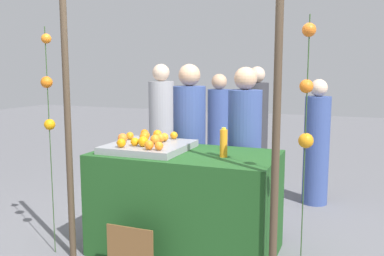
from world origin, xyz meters
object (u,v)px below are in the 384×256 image
at_px(chalkboard_sign, 131,253).
at_px(vendor_left, 189,150).
at_px(orange_0, 145,136).
at_px(orange_1, 174,135).
at_px(juice_bottle, 224,143).
at_px(vendor_right, 244,156).
at_px(stall_counter, 186,202).

distance_m(chalkboard_sign, vendor_left, 1.44).
bearing_deg(orange_0, chalkboard_sign, -71.24).
bearing_deg(orange_1, vendor_left, 89.62).
distance_m(orange_0, juice_bottle, 0.87).
relative_size(orange_0, chalkboard_sign, 0.20).
bearing_deg(vendor_left, vendor_right, -3.10).
distance_m(orange_1, vendor_right, 0.75).
distance_m(chalkboard_sign, vendor_right, 1.52).
distance_m(stall_counter, vendor_right, 0.81).
xyz_separation_m(stall_counter, vendor_right, (0.36, 0.66, 0.32)).
bearing_deg(vendor_right, stall_counter, -118.95).
height_order(orange_1, vendor_left, vendor_left).
distance_m(vendor_left, vendor_right, 0.61).
relative_size(juice_bottle, chalkboard_sign, 0.58).
distance_m(stall_counter, chalkboard_sign, 0.71).
bearing_deg(chalkboard_sign, juice_bottle, 44.56).
bearing_deg(vendor_right, chalkboard_sign, -114.13).
relative_size(orange_0, orange_1, 1.17).
relative_size(orange_1, vendor_left, 0.04).
xyz_separation_m(orange_0, orange_1, (0.23, 0.15, -0.01)).
distance_m(stall_counter, orange_0, 0.75).
distance_m(stall_counter, vendor_left, 0.80).
bearing_deg(vendor_left, juice_bottle, -50.71).
height_order(orange_0, vendor_left, vendor_left).
height_order(juice_bottle, vendor_left, vendor_left).
bearing_deg(stall_counter, vendor_right, 61.05).
xyz_separation_m(orange_0, juice_bottle, (0.85, -0.20, 0.02)).
xyz_separation_m(orange_0, vendor_right, (0.84, 0.51, -0.24)).
height_order(orange_1, vendor_right, vendor_right).
height_order(orange_1, juice_bottle, juice_bottle).
xyz_separation_m(stall_counter, vendor_left, (-0.24, 0.69, 0.33)).
bearing_deg(orange_0, juice_bottle, -13.51).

